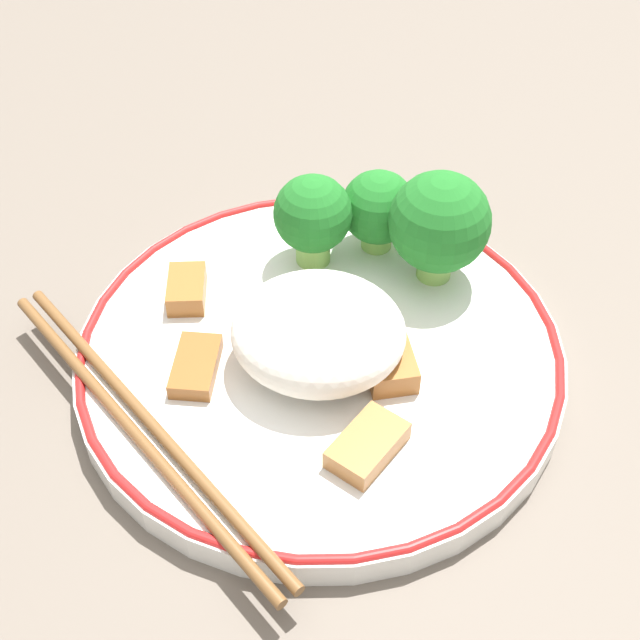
# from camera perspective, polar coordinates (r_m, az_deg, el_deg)

# --- Properties ---
(ground_plane) EXTENTS (3.00, 3.00, 0.00)m
(ground_plane) POSITION_cam_1_polar(r_m,az_deg,el_deg) (0.48, 0.00, -3.03)
(ground_plane) COLOR #665B51
(plate) EXTENTS (0.26, 0.26, 0.02)m
(plate) POSITION_cam_1_polar(r_m,az_deg,el_deg) (0.47, 0.00, -2.23)
(plate) COLOR white
(plate) RESTS_ON ground_plane
(rice_mound) EXTENTS (0.08, 0.09, 0.04)m
(rice_mound) POSITION_cam_1_polar(r_m,az_deg,el_deg) (0.44, -0.62, -0.76)
(rice_mound) COLOR white
(rice_mound) RESTS_ON plate
(broccoli_back_left) EXTENTS (0.06, 0.06, 0.07)m
(broccoli_back_left) POSITION_cam_1_polar(r_m,az_deg,el_deg) (0.48, 7.65, 6.14)
(broccoli_back_left) COLOR #7FB756
(broccoli_back_left) RESTS_ON plate
(broccoli_back_center) EXTENTS (0.04, 0.04, 0.05)m
(broccoli_back_center) POSITION_cam_1_polar(r_m,az_deg,el_deg) (0.51, 3.75, 7.12)
(broccoli_back_center) COLOR #7FB756
(broccoli_back_center) RESTS_ON plate
(broccoli_back_right) EXTENTS (0.04, 0.04, 0.06)m
(broccoli_back_right) POSITION_cam_1_polar(r_m,az_deg,el_deg) (0.49, -0.46, 6.66)
(broccoli_back_right) COLOR #7FB756
(broccoli_back_right) RESTS_ON plate
(meat_near_front) EXTENTS (0.05, 0.04, 0.01)m
(meat_near_front) POSITION_cam_1_polar(r_m,az_deg,el_deg) (0.42, 3.06, -8.01)
(meat_near_front) COLOR #9E6633
(meat_near_front) RESTS_ON plate
(meat_near_left) EXTENTS (0.04, 0.03, 0.01)m
(meat_near_left) POSITION_cam_1_polar(r_m,az_deg,el_deg) (0.45, 4.36, -2.48)
(meat_near_left) COLOR #995B28
(meat_near_left) RESTS_ON plate
(meat_near_right) EXTENTS (0.03, 0.02, 0.01)m
(meat_near_right) POSITION_cam_1_polar(r_m,az_deg,el_deg) (0.47, -3.81, -0.44)
(meat_near_right) COLOR #9E6633
(meat_near_right) RESTS_ON plate
(meat_near_back) EXTENTS (0.03, 0.02, 0.01)m
(meat_near_back) POSITION_cam_1_polar(r_m,az_deg,el_deg) (0.49, -8.53, 1.97)
(meat_near_back) COLOR #995B28
(meat_near_back) RESTS_ON plate
(meat_on_rice_edge) EXTENTS (0.04, 0.02, 0.01)m
(meat_on_rice_edge) POSITION_cam_1_polar(r_m,az_deg,el_deg) (0.46, -7.95, -2.93)
(meat_on_rice_edge) COLOR brown
(meat_on_rice_edge) RESTS_ON plate
(meat_mid_left) EXTENTS (0.03, 0.04, 0.01)m
(meat_mid_left) POSITION_cam_1_polar(r_m,az_deg,el_deg) (0.47, 0.79, 0.30)
(meat_mid_left) COLOR #9E6633
(meat_mid_left) RESTS_ON plate
(chopsticks) EXTENTS (0.17, 0.17, 0.01)m
(chopsticks) POSITION_cam_1_polar(r_m,az_deg,el_deg) (0.44, -11.34, -6.73)
(chopsticks) COLOR brown
(chopsticks) RESTS_ON plate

